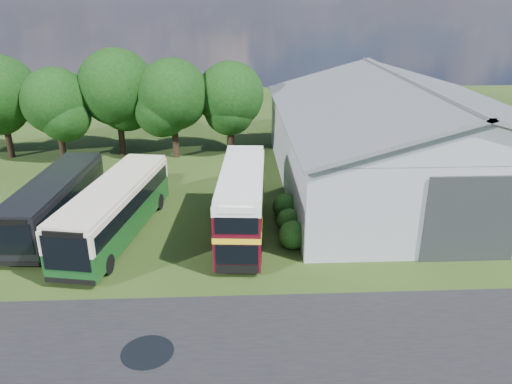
{
  "coord_description": "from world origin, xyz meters",
  "views": [
    {
      "loc": [
        2.22,
        -19.93,
        13.82
      ],
      "look_at": [
        3.52,
        8.0,
        2.71
      ],
      "focal_mm": 35.0,
      "sensor_mm": 36.0,
      "label": 1
    }
  ],
  "objects_px": {
    "bus_maroon_double": "(242,203)",
    "bus_green_single": "(115,209)",
    "storage_shed": "(403,132)",
    "bus_dark_single": "(55,201)"
  },
  "relations": [
    {
      "from": "bus_green_single",
      "to": "bus_dark_single",
      "type": "xyz_separation_m",
      "value": [
        -4.11,
        1.67,
        -0.11
      ]
    },
    {
      "from": "bus_green_single",
      "to": "bus_maroon_double",
      "type": "relative_size",
      "value": 1.23
    },
    {
      "from": "bus_green_single",
      "to": "bus_maroon_double",
      "type": "distance_m",
      "value": 7.64
    },
    {
      "from": "storage_shed",
      "to": "bus_dark_single",
      "type": "xyz_separation_m",
      "value": [
        -24.08,
        -6.4,
        -2.48
      ]
    },
    {
      "from": "storage_shed",
      "to": "bus_maroon_double",
      "type": "bearing_deg",
      "value": -145.84
    },
    {
      "from": "storage_shed",
      "to": "bus_maroon_double",
      "type": "distance_m",
      "value": 15.05
    },
    {
      "from": "bus_maroon_double",
      "to": "bus_dark_single",
      "type": "xyz_separation_m",
      "value": [
        -11.74,
        1.97,
        -0.46
      ]
    },
    {
      "from": "bus_green_single",
      "to": "storage_shed",
      "type": "bearing_deg",
      "value": 32.5
    },
    {
      "from": "storage_shed",
      "to": "bus_green_single",
      "type": "distance_m",
      "value": 21.66
    },
    {
      "from": "bus_maroon_double",
      "to": "bus_green_single",
      "type": "bearing_deg",
      "value": -177.94
    }
  ]
}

